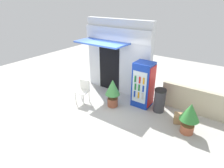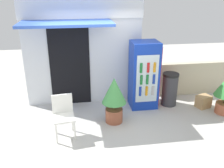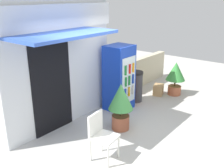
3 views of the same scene
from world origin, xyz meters
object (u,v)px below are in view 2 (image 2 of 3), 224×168
at_px(potted_plant_near_shop, 114,96).
at_px(cardboard_box, 203,101).
at_px(drink_cooler, 144,75).
at_px(plastic_chair, 63,113).
at_px(trash_bin, 170,89).

xyz_separation_m(potted_plant_near_shop, cardboard_box, (2.44, 0.38, -0.49)).
xyz_separation_m(drink_cooler, potted_plant_near_shop, (-0.89, -0.72, -0.21)).
bearing_deg(plastic_chair, cardboard_box, 12.27).
height_order(plastic_chair, cardboard_box, plastic_chair).
relative_size(potted_plant_near_shop, cardboard_box, 3.17).
bearing_deg(cardboard_box, plastic_chair, -167.73).
bearing_deg(drink_cooler, plastic_chair, -151.21).
bearing_deg(plastic_chair, potted_plant_near_shop, 19.17).
bearing_deg(trash_bin, drink_cooler, 176.41).
bearing_deg(trash_bin, plastic_chair, -158.65).
distance_m(trash_bin, cardboard_box, 0.94).
distance_m(potted_plant_near_shop, trash_bin, 1.75).
height_order(drink_cooler, plastic_chair, drink_cooler).
relative_size(drink_cooler, plastic_chair, 1.92).
bearing_deg(drink_cooler, trash_bin, -3.59).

